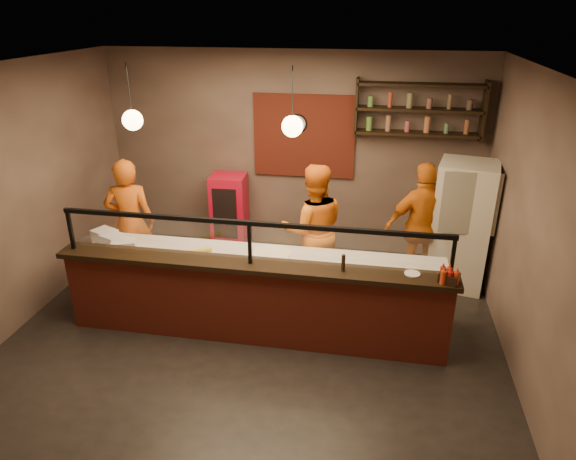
% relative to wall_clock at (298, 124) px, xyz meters
% --- Properties ---
extents(floor, '(6.00, 6.00, 0.00)m').
position_rel_wall_clock_xyz_m(floor, '(-0.10, -2.46, -2.10)').
color(floor, black).
rests_on(floor, ground).
extents(ceiling, '(6.00, 6.00, 0.00)m').
position_rel_wall_clock_xyz_m(ceiling, '(-0.10, -2.46, 1.10)').
color(ceiling, '#3A322D').
rests_on(ceiling, wall_back).
extents(wall_back, '(6.00, 0.00, 6.00)m').
position_rel_wall_clock_xyz_m(wall_back, '(-0.10, 0.04, -0.50)').
color(wall_back, '#776257').
rests_on(wall_back, floor).
extents(wall_left, '(0.00, 5.00, 5.00)m').
position_rel_wall_clock_xyz_m(wall_left, '(-3.10, -2.46, -0.50)').
color(wall_left, '#776257').
rests_on(wall_left, floor).
extents(wall_right, '(0.00, 5.00, 5.00)m').
position_rel_wall_clock_xyz_m(wall_right, '(2.90, -2.46, -0.50)').
color(wall_right, '#776257').
rests_on(wall_right, floor).
extents(wall_front, '(6.00, 0.00, 6.00)m').
position_rel_wall_clock_xyz_m(wall_front, '(-0.10, -4.96, -0.50)').
color(wall_front, '#776257').
rests_on(wall_front, floor).
extents(brick_patch, '(1.60, 0.04, 1.30)m').
position_rel_wall_clock_xyz_m(brick_patch, '(0.10, 0.01, -0.20)').
color(brick_patch, maroon).
rests_on(brick_patch, wall_back).
extents(service_counter, '(4.60, 0.25, 1.00)m').
position_rel_wall_clock_xyz_m(service_counter, '(-0.10, -2.76, -1.60)').
color(service_counter, maroon).
rests_on(service_counter, floor).
extents(counter_ledge, '(4.70, 0.37, 0.06)m').
position_rel_wall_clock_xyz_m(counter_ledge, '(-0.10, -2.76, -1.07)').
color(counter_ledge, black).
rests_on(counter_ledge, service_counter).
extents(worktop_cabinet, '(4.60, 0.75, 0.85)m').
position_rel_wall_clock_xyz_m(worktop_cabinet, '(-0.10, -2.26, -1.68)').
color(worktop_cabinet, gray).
rests_on(worktop_cabinet, floor).
extents(worktop, '(4.60, 0.75, 0.05)m').
position_rel_wall_clock_xyz_m(worktop, '(-0.10, -2.26, -1.23)').
color(worktop, silver).
rests_on(worktop, worktop_cabinet).
extents(sneeze_guard, '(4.50, 0.05, 0.52)m').
position_rel_wall_clock_xyz_m(sneeze_guard, '(-0.10, -2.76, -0.73)').
color(sneeze_guard, white).
rests_on(sneeze_guard, counter_ledge).
extents(wall_shelving, '(1.84, 0.28, 0.85)m').
position_rel_wall_clock_xyz_m(wall_shelving, '(1.80, -0.14, 0.30)').
color(wall_shelving, black).
rests_on(wall_shelving, wall_back).
extents(wall_clock, '(0.30, 0.04, 0.30)m').
position_rel_wall_clock_xyz_m(wall_clock, '(0.00, 0.00, 0.00)').
color(wall_clock, black).
rests_on(wall_clock, wall_back).
extents(pendant_left, '(0.24, 0.24, 0.77)m').
position_rel_wall_clock_xyz_m(pendant_left, '(-1.60, -2.26, 0.45)').
color(pendant_left, black).
rests_on(pendant_left, ceiling).
extents(pendant_right, '(0.24, 0.24, 0.77)m').
position_rel_wall_clock_xyz_m(pendant_right, '(0.30, -2.26, 0.45)').
color(pendant_right, black).
rests_on(pendant_right, ceiling).
extents(cook_left, '(0.77, 0.60, 1.88)m').
position_rel_wall_clock_xyz_m(cook_left, '(-2.15, -1.62, -1.16)').
color(cook_left, '#D45C13').
rests_on(cook_left, floor).
extents(cook_mid, '(1.07, 0.93, 1.88)m').
position_rel_wall_clock_xyz_m(cook_mid, '(0.45, -1.42, -1.16)').
color(cook_mid, orange).
rests_on(cook_mid, floor).
extents(cook_right, '(1.17, 0.75, 1.86)m').
position_rel_wall_clock_xyz_m(cook_right, '(1.95, -1.01, -1.17)').
color(cook_right, orange).
rests_on(cook_right, floor).
extents(fridge, '(0.89, 0.85, 1.84)m').
position_rel_wall_clock_xyz_m(fridge, '(2.50, -0.85, -1.18)').
color(fridge, beige).
rests_on(fridge, floor).
extents(red_cooler, '(0.59, 0.54, 1.30)m').
position_rel_wall_clock_xyz_m(red_cooler, '(-1.08, -0.31, -1.45)').
color(red_cooler, red).
rests_on(red_cooler, floor).
extents(pizza_dough, '(0.53, 0.53, 0.01)m').
position_rel_wall_clock_xyz_m(pizza_dough, '(0.02, -2.17, -1.19)').
color(pizza_dough, '#F0EACC').
rests_on(pizza_dough, worktop).
extents(prep_tub_a, '(0.37, 0.34, 0.15)m').
position_rel_wall_clock_xyz_m(prep_tub_a, '(-2.25, -2.16, -1.13)').
color(prep_tub_a, white).
rests_on(prep_tub_a, worktop).
extents(prep_tub_b, '(0.36, 0.33, 0.15)m').
position_rel_wall_clock_xyz_m(prep_tub_b, '(-2.07, -2.28, -1.13)').
color(prep_tub_b, white).
rests_on(prep_tub_b, worktop).
extents(prep_tub_c, '(0.37, 0.33, 0.15)m').
position_rel_wall_clock_xyz_m(prep_tub_c, '(-1.85, -2.42, -1.13)').
color(prep_tub_c, silver).
rests_on(prep_tub_c, worktop).
extents(rolling_pin, '(0.30, 0.19, 0.05)m').
position_rel_wall_clock_xyz_m(rolling_pin, '(-0.89, -2.29, -1.17)').
color(rolling_pin, gold).
rests_on(rolling_pin, worktop).
extents(condiment_caddy, '(0.24, 0.22, 0.11)m').
position_rel_wall_clock_xyz_m(condiment_caddy, '(2.10, -2.82, -0.98)').
color(condiment_caddy, black).
rests_on(condiment_caddy, counter_ledge).
extents(pepper_mill, '(0.05, 0.05, 0.20)m').
position_rel_wall_clock_xyz_m(pepper_mill, '(0.97, -2.76, -0.94)').
color(pepper_mill, black).
rests_on(pepper_mill, counter_ledge).
extents(small_plate, '(0.22, 0.22, 0.01)m').
position_rel_wall_clock_xyz_m(small_plate, '(1.73, -2.70, -1.03)').
color(small_plate, silver).
rests_on(small_plate, counter_ledge).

